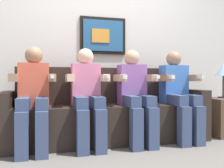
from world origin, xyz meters
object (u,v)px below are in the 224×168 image
at_px(person_rightmost, 179,91).
at_px(person_leftmost, 33,93).
at_px(table_lamp, 223,72).
at_px(couch, 108,116).
at_px(person_left_center, 87,93).
at_px(side_table_right, 223,117).
at_px(person_right_center, 135,92).

bearing_deg(person_rightmost, person_leftmost, 179.98).
distance_m(person_rightmost, table_lamp, 0.78).
xyz_separation_m(couch, person_rightmost, (0.85, -0.17, 0.29)).
relative_size(couch, person_leftmost, 2.18).
relative_size(person_leftmost, person_left_center, 1.00).
distance_m(couch, person_rightmost, 0.92).
height_order(person_leftmost, person_rightmost, same).
relative_size(couch, side_table_right, 4.85).
relative_size(person_left_center, table_lamp, 2.41).
height_order(couch, table_lamp, table_lamp).
bearing_deg(person_rightmost, person_right_center, 180.00).
height_order(person_right_center, table_lamp, person_right_center).
distance_m(couch, side_table_right, 1.57).
distance_m(person_rightmost, side_table_right, 0.79).
distance_m(couch, person_right_center, 0.44).
distance_m(couch, person_leftmost, 0.92).
bearing_deg(person_rightmost, table_lamp, 7.47).
bearing_deg(person_leftmost, side_table_right, 1.45).
bearing_deg(person_left_center, side_table_right, 1.89).
distance_m(side_table_right, table_lamp, 0.61).
relative_size(couch, person_right_center, 2.18).
xyz_separation_m(couch, person_right_center, (0.28, -0.17, 0.29)).
xyz_separation_m(couch, person_left_center, (-0.28, -0.17, 0.29)).
relative_size(person_left_center, side_table_right, 2.22).
xyz_separation_m(person_leftmost, person_right_center, (1.14, -0.00, 0.00)).
bearing_deg(person_left_center, couch, 30.65).
bearing_deg(table_lamp, couch, 177.39).
xyz_separation_m(person_rightmost, side_table_right, (0.71, 0.06, -0.36)).
height_order(couch, side_table_right, couch).
bearing_deg(person_right_center, couch, 149.32).
height_order(person_right_center, person_rightmost, same).
bearing_deg(table_lamp, side_table_right, -127.80).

